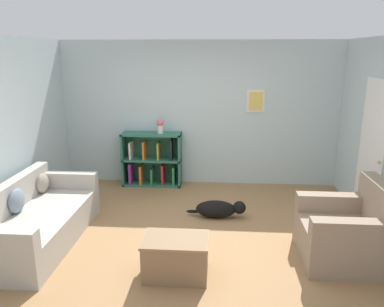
% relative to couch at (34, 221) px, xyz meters
% --- Properties ---
extents(ground_plane, '(14.00, 14.00, 0.00)m').
position_rel_couch_xyz_m(ground_plane, '(1.98, 0.27, -0.29)').
color(ground_plane, '#997047').
extents(wall_back, '(5.60, 0.13, 2.60)m').
position_rel_couch_xyz_m(wall_back, '(1.99, 2.52, 1.01)').
color(wall_back, silver).
rests_on(wall_back, ground_plane).
extents(couch, '(0.93, 2.04, 0.78)m').
position_rel_couch_xyz_m(couch, '(0.00, 0.00, 0.00)').
color(couch, '#ADA89E').
rests_on(couch, ground_plane).
extents(bookshelf, '(1.07, 0.36, 0.98)m').
position_rel_couch_xyz_m(bookshelf, '(1.12, 2.29, 0.17)').
color(bookshelf, '#2D6B56').
rests_on(bookshelf, ground_plane).
extents(recliner_chair, '(0.95, 0.94, 0.96)m').
position_rel_couch_xyz_m(recliner_chair, '(3.87, -0.14, 0.06)').
color(recliner_chair, gray).
rests_on(recliner_chair, ground_plane).
extents(coffee_table, '(0.72, 0.48, 0.44)m').
position_rel_couch_xyz_m(coffee_table, '(1.90, -0.61, -0.05)').
color(coffee_table, '#846647').
rests_on(coffee_table, ground_plane).
extents(dog, '(0.89, 0.24, 0.27)m').
position_rel_couch_xyz_m(dog, '(2.37, 0.91, -0.15)').
color(dog, black).
rests_on(dog, ground_plane).
extents(vase, '(0.13, 0.13, 0.27)m').
position_rel_couch_xyz_m(vase, '(1.30, 2.27, 0.84)').
color(vase, silver).
rests_on(vase, bookshelf).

